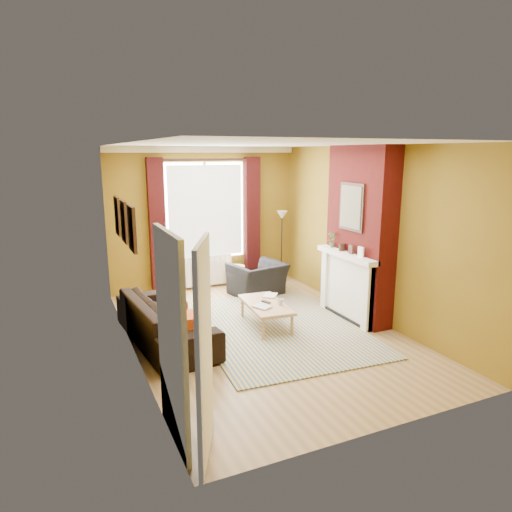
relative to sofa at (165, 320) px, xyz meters
name	(u,v)px	position (x,y,z in m)	size (l,w,h in m)	color
ground	(263,333)	(1.42, -0.29, -0.32)	(5.50, 5.50, 0.00)	olive
room_walls	(293,237)	(2.06, -0.02, 1.06)	(3.82, 5.54, 2.83)	olive
striped_rug	(277,327)	(1.71, -0.20, -0.31)	(2.60, 3.46, 0.02)	#315887
sofa	(165,320)	(0.00, 0.00, 0.00)	(2.22, 0.87, 0.65)	black
armchair	(257,279)	(2.13, 1.48, -0.01)	(0.96, 0.84, 0.62)	black
coffee_table	(266,306)	(1.58, -0.06, 0.02)	(0.67, 1.19, 0.38)	tan
wicker_stool	(236,277)	(1.92, 2.06, -0.09)	(0.44, 0.44, 0.46)	#9B7743
floor_lamp	(282,226)	(2.97, 2.11, 0.87)	(0.25, 0.25, 1.51)	black
book_a	(258,308)	(1.35, -0.26, 0.07)	(0.20, 0.27, 0.02)	#999999
book_b	(264,295)	(1.73, 0.30, 0.07)	(0.20, 0.27, 0.02)	#999999
mug	(280,302)	(1.75, -0.22, 0.10)	(0.10, 0.10, 0.10)	#999999
tv_remote	(266,302)	(1.60, -0.03, 0.07)	(0.10, 0.17, 0.02)	#252528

